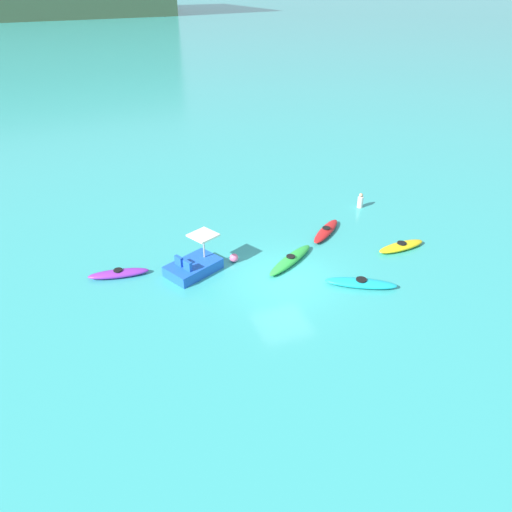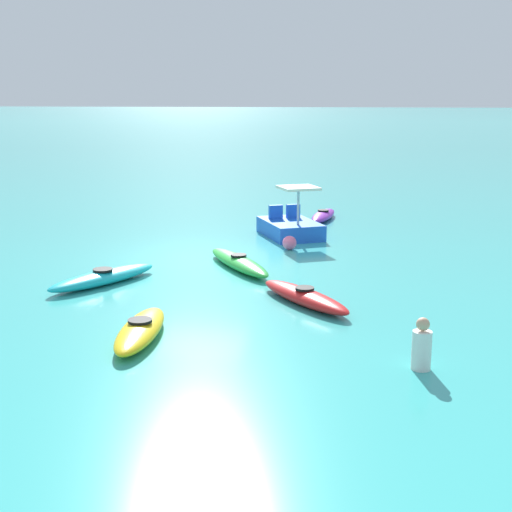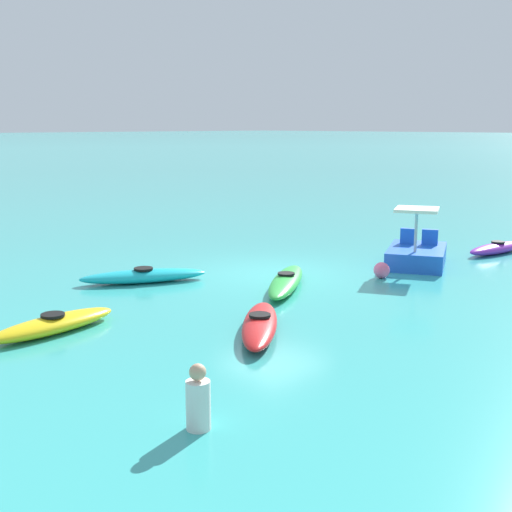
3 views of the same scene
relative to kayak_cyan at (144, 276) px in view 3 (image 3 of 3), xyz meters
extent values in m
plane|color=#38ADA8|center=(-2.99, 1.59, -0.16)|extent=(600.00, 600.00, 0.00)
ellipsoid|color=#19B7C6|center=(0.00, 0.00, 0.00)|extent=(3.09, 2.12, 0.32)
cylinder|color=black|center=(0.00, 0.00, 0.18)|extent=(0.64, 0.64, 0.05)
ellipsoid|color=green|center=(-2.10, 2.86, 0.00)|extent=(3.16, 2.45, 0.32)
cylinder|color=black|center=(-2.10, 2.86, 0.18)|extent=(0.57, 0.57, 0.05)
ellipsoid|color=purple|center=(-9.87, 4.40, 0.00)|extent=(2.73, 0.95, 0.32)
cylinder|color=black|center=(-9.87, 4.40, 0.18)|extent=(0.44, 0.44, 0.05)
ellipsoid|color=red|center=(0.81, 4.90, 0.00)|extent=(2.62, 2.45, 0.32)
cylinder|color=black|center=(0.81, 4.90, 0.18)|extent=(0.58, 0.58, 0.05)
ellipsoid|color=yellow|center=(3.56, 2.17, 0.00)|extent=(2.71, 0.96, 0.32)
cylinder|color=black|center=(3.56, 2.17, 0.18)|extent=(0.49, 0.49, 0.05)
cube|color=blue|center=(-6.60, 3.62, 0.09)|extent=(2.82, 2.44, 0.50)
cube|color=blue|center=(-7.23, 3.63, 0.56)|extent=(0.35, 0.46, 0.44)
cube|color=blue|center=(-6.95, 3.10, 0.56)|extent=(0.35, 0.46, 0.44)
cylinder|color=#B2B2B7|center=(-5.98, 3.94, 0.89)|extent=(0.08, 0.08, 1.10)
cube|color=silver|center=(-5.98, 3.94, 1.48)|extent=(1.48, 1.48, 0.08)
sphere|color=pink|center=(-4.58, 3.86, 0.04)|extent=(0.41, 0.41, 0.41)
cylinder|color=silver|center=(4.18, 7.18, 0.16)|extent=(0.45, 0.45, 0.65)
sphere|color=tan|center=(4.18, 7.18, 0.61)|extent=(0.22, 0.22, 0.22)
camera|label=1|loc=(-10.21, -14.72, 11.67)|focal=33.57mm
camera|label=2|loc=(15.30, 6.43, 4.18)|focal=49.40mm
camera|label=3|loc=(9.20, 13.34, 3.68)|focal=46.49mm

